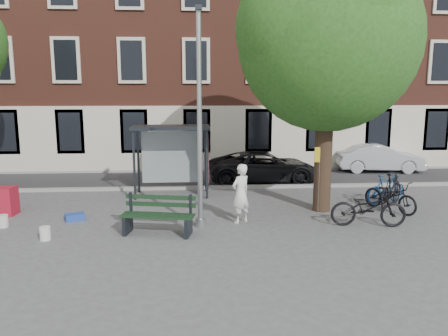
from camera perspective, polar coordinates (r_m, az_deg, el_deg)
name	(u,v)px	position (r m, az deg, el deg)	size (l,w,h in m)	color
ground	(201,227)	(12.76, -3.09, -7.65)	(90.00, 90.00, 0.00)	#4C4C4F
road	(198,179)	(19.55, -3.44, -1.46)	(40.00, 4.00, 0.01)	#28282B
curb_near	(198,188)	(17.58, -3.37, -2.56)	(40.00, 0.25, 0.12)	gray
curb_far	(197,170)	(21.50, -3.50, -0.28)	(40.00, 0.25, 0.12)	gray
building_row	(195,35)	(25.37, -3.77, 17.00)	(30.00, 8.00, 14.00)	brown
lamppost	(200,131)	(12.22, -3.21, 4.90)	(0.28, 0.35, 6.11)	#9EA0A3
tree_right	(330,33)	(14.30, 13.62, 16.74)	(5.76, 5.60, 8.20)	black
bus_shelter	(182,144)	(16.39, -5.53, 3.09)	(2.85, 1.45, 2.62)	#1E2328
painter	(241,194)	(12.90, 2.20, -3.37)	(0.65, 0.42, 1.78)	white
bench	(158,217)	(12.13, -8.58, -6.36)	(2.08, 1.04, 1.03)	#1E2328
bike_a	(368,208)	(13.29, 18.32, -4.93)	(0.74, 2.12, 1.12)	black
bike_b	(386,189)	(16.23, 20.37, -2.58)	(0.48, 1.71, 1.03)	navy
bike_c	(390,196)	(15.21, 20.89, -3.42)	(0.68, 1.96, 1.03)	black
bike_d	(392,189)	(15.82, 21.05, -2.62)	(0.56, 1.99, 1.20)	black
car_dark	(264,167)	(18.89, 5.26, 0.15)	(2.21, 4.79, 1.33)	black
car_silver	(379,158)	(22.61, 19.63, 1.25)	(1.43, 4.10, 1.35)	#B6B7BE
red_stand	(1,201)	(15.51, -27.13, -3.85)	(0.90, 0.60, 0.90)	maroon
blue_crate	(75,217)	(14.08, -18.90, -6.08)	(0.55, 0.40, 0.20)	#213F9A
bucket_b	(3,221)	(14.15, -26.89, -6.21)	(0.28, 0.28, 0.36)	silver
bucket_c	(45,233)	(12.50, -22.33, -7.91)	(0.28, 0.28, 0.36)	silver
notice_sign	(320,164)	(14.23, 12.42, 0.50)	(0.37, 0.06, 2.12)	#9EA0A3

